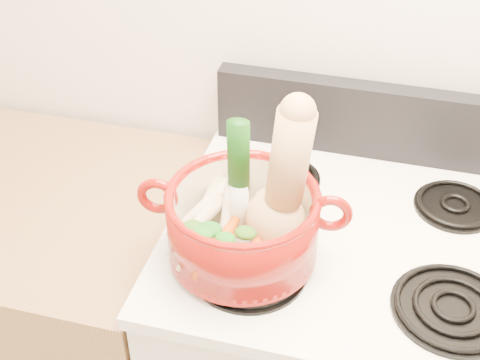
# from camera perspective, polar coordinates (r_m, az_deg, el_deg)

# --- Properties ---
(wall_back) EXTENTS (3.50, 0.02, 2.60)m
(wall_back) POSITION_cam_1_polar(r_m,az_deg,el_deg) (1.51, 13.15, 14.24)
(wall_back) COLOR white
(wall_back) RESTS_ON floor
(cooktop) EXTENTS (0.78, 0.67, 0.03)m
(cooktop) POSITION_cam_1_polar(r_m,az_deg,el_deg) (1.41, 9.97, -5.07)
(cooktop) COLOR white
(cooktop) RESTS_ON stove_body
(control_backsplash) EXTENTS (0.76, 0.05, 0.18)m
(control_backsplash) POSITION_cam_1_polar(r_m,az_deg,el_deg) (1.58, 11.70, 4.91)
(control_backsplash) COLOR black
(control_backsplash) RESTS_ON cooktop
(burner_front_left) EXTENTS (0.22, 0.22, 0.02)m
(burner_front_left) POSITION_cam_1_polar(r_m,az_deg,el_deg) (1.29, 0.78, -7.54)
(burner_front_left) COLOR black
(burner_front_left) RESTS_ON cooktop
(burner_front_right) EXTENTS (0.22, 0.22, 0.02)m
(burner_front_right) POSITION_cam_1_polar(r_m,az_deg,el_deg) (1.28, 17.73, -10.30)
(burner_front_right) COLOR black
(burner_front_right) RESTS_ON cooktop
(burner_back_left) EXTENTS (0.17, 0.17, 0.02)m
(burner_back_left) POSITION_cam_1_polar(r_m,az_deg,el_deg) (1.51, 3.60, 0.27)
(burner_back_left) COLOR black
(burner_back_left) RESTS_ON cooktop
(burner_back_right) EXTENTS (0.17, 0.17, 0.02)m
(burner_back_right) POSITION_cam_1_polar(r_m,az_deg,el_deg) (1.51, 17.88, -2.01)
(burner_back_right) COLOR black
(burner_back_right) RESTS_ON cooktop
(dutch_oven) EXTENTS (0.32, 0.32, 0.14)m
(dutch_oven) POSITION_cam_1_polar(r_m,az_deg,el_deg) (1.26, 0.23, -3.78)
(dutch_oven) COLOR maroon
(dutch_oven) RESTS_ON burner_front_left
(pot_handle_left) EXTENTS (0.08, 0.03, 0.08)m
(pot_handle_left) POSITION_cam_1_polar(r_m,az_deg,el_deg) (1.26, -7.06, -1.36)
(pot_handle_left) COLOR maroon
(pot_handle_left) RESTS_ON dutch_oven
(pot_handle_right) EXTENTS (0.08, 0.03, 0.08)m
(pot_handle_right) POSITION_cam_1_polar(r_m,az_deg,el_deg) (1.23, 7.76, -2.83)
(pot_handle_right) COLOR maroon
(pot_handle_right) RESTS_ON dutch_oven
(squash) EXTENTS (0.17, 0.15, 0.31)m
(squash) POSITION_cam_1_polar(r_m,az_deg,el_deg) (1.20, 3.18, 0.13)
(squash) COLOR tan
(squash) RESTS_ON dutch_oven
(leek) EXTENTS (0.05, 0.05, 0.27)m
(leek) POSITION_cam_1_polar(r_m,az_deg,el_deg) (1.22, -0.10, 0.18)
(leek) COLOR silver
(leek) RESTS_ON dutch_oven
(ginger) EXTENTS (0.08, 0.06, 0.04)m
(ginger) POSITION_cam_1_polar(r_m,az_deg,el_deg) (1.35, 2.87, -1.78)
(ginger) COLOR tan
(ginger) RESTS_ON dutch_oven
(parsnip_0) EXTENTS (0.09, 0.25, 0.07)m
(parsnip_0) POSITION_cam_1_polar(r_m,az_deg,el_deg) (1.33, -2.30, -2.15)
(parsnip_0) COLOR beige
(parsnip_0) RESTS_ON dutch_oven
(parsnip_1) EXTENTS (0.06, 0.23, 0.07)m
(parsnip_1) POSITION_cam_1_polar(r_m,az_deg,el_deg) (1.28, -3.41, -3.69)
(parsnip_1) COLOR beige
(parsnip_1) RESTS_ON dutch_oven
(parsnip_2) EXTENTS (0.05, 0.18, 0.06)m
(parsnip_2) POSITION_cam_1_polar(r_m,az_deg,el_deg) (1.31, -0.87, -2.53)
(parsnip_2) COLOR beige
(parsnip_2) RESTS_ON dutch_oven
(parsnip_3) EXTENTS (0.09, 0.16, 0.05)m
(parsnip_3) POSITION_cam_1_polar(r_m,az_deg,el_deg) (1.27, -3.90, -3.87)
(parsnip_3) COLOR #F1E2C4
(parsnip_3) RESTS_ON dutch_oven
(parsnip_4) EXTENTS (0.14, 0.21, 0.06)m
(parsnip_4) POSITION_cam_1_polar(r_m,az_deg,el_deg) (1.31, -2.88, -1.94)
(parsnip_4) COLOR beige
(parsnip_4) RESTS_ON dutch_oven
(parsnip_5) EXTENTS (0.07, 0.23, 0.06)m
(parsnip_5) POSITION_cam_1_polar(r_m,az_deg,el_deg) (1.28, -1.00, -2.40)
(parsnip_5) COLOR beige
(parsnip_5) RESTS_ON dutch_oven
(carrot_0) EXTENTS (0.06, 0.14, 0.04)m
(carrot_0) POSITION_cam_1_polar(r_m,az_deg,el_deg) (1.25, -1.14, -6.05)
(carrot_0) COLOR #D3420A
(carrot_0) RESTS_ON dutch_oven
(carrot_1) EXTENTS (0.03, 0.14, 0.04)m
(carrot_1) POSITION_cam_1_polar(r_m,az_deg,el_deg) (1.24, -2.49, -6.11)
(carrot_1) COLOR #BB3109
(carrot_1) RESTS_ON dutch_oven
(carrot_2) EXTENTS (0.05, 0.16, 0.04)m
(carrot_2) POSITION_cam_1_polar(r_m,az_deg,el_deg) (1.25, 1.77, -4.99)
(carrot_2) COLOR #D1420A
(carrot_2) RESTS_ON dutch_oven
(carrot_3) EXTENTS (0.10, 0.13, 0.04)m
(carrot_3) POSITION_cam_1_polar(r_m,az_deg,el_deg) (1.23, -2.09, -5.84)
(carrot_3) COLOR #D35D0A
(carrot_3) RESTS_ON dutch_oven
(carrot_4) EXTENTS (0.06, 0.17, 0.05)m
(carrot_4) POSITION_cam_1_polar(r_m,az_deg,el_deg) (1.25, -0.83, -4.19)
(carrot_4) COLOR #D9590A
(carrot_4) RESTS_ON dutch_oven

